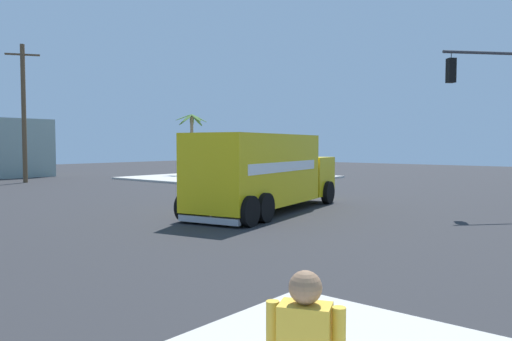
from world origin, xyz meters
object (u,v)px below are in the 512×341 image
object	(u,v)px
traffic_light_primary	(511,104)
vending_machine_red	(224,167)
delivery_truck	(265,172)
utility_pole	(24,112)
palm_tree_far	(192,132)

from	to	relation	value
traffic_light_primary	vending_machine_red	world-z (taller)	traffic_light_primary
delivery_truck	utility_pole	xyz separation A→B (m)	(0.96, 21.93, 3.30)
delivery_truck	traffic_light_primary	world-z (taller)	traffic_light_primary
traffic_light_primary	palm_tree_far	distance (m)	26.74
traffic_light_primary	utility_pole	xyz separation A→B (m)	(-6.01, 29.02, 0.61)
traffic_light_primary	palm_tree_far	world-z (taller)	traffic_light_primary
vending_machine_red	delivery_truck	bearing A→B (deg)	-130.63
traffic_light_primary	delivery_truck	bearing A→B (deg)	134.51
utility_pole	traffic_light_primary	bearing A→B (deg)	-78.30
delivery_truck	palm_tree_far	world-z (taller)	palm_tree_far
traffic_light_primary	palm_tree_far	size ratio (longest dim) A/B	1.28
vending_machine_red	palm_tree_far	xyz separation A→B (m)	(3.50, 7.07, 2.57)
traffic_light_primary	palm_tree_far	bearing A→B (deg)	75.70
palm_tree_far	utility_pole	size ratio (longest dim) A/B	0.54
vending_machine_red	utility_pole	world-z (taller)	utility_pole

